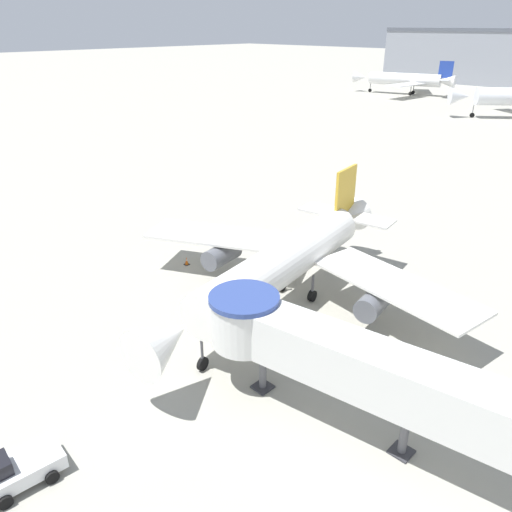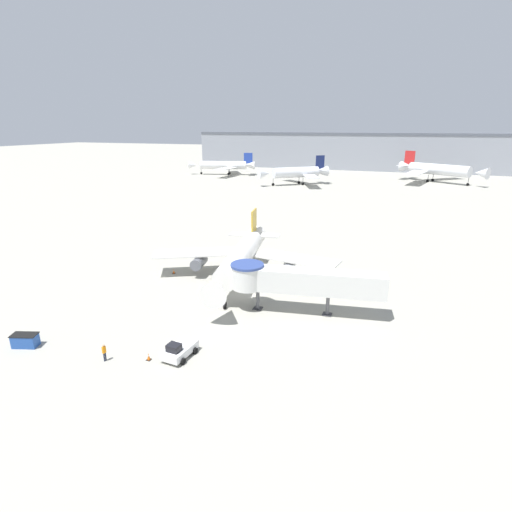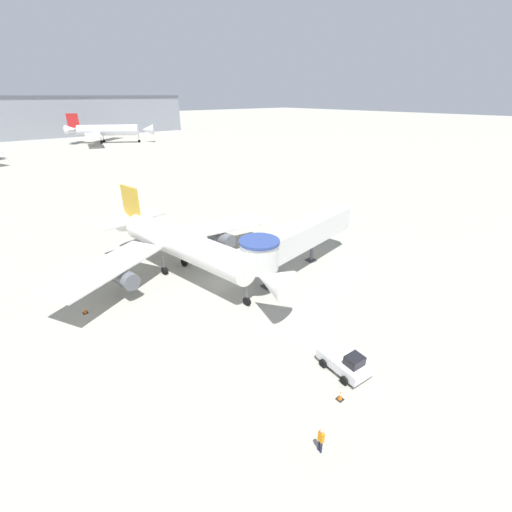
# 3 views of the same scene
# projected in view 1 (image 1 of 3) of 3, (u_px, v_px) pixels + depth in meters

# --- Properties ---
(ground_plane) EXTENTS (800.00, 800.00, 0.00)m
(ground_plane) POSITION_uv_depth(u_px,v_px,m) (263.00, 336.00, 35.01)
(ground_plane) COLOR #9E9B8E
(main_airplane) EXTENTS (28.70, 27.14, 8.78)m
(main_airplane) POSITION_uv_depth(u_px,v_px,m) (287.00, 261.00, 37.46)
(main_airplane) COLOR white
(main_airplane) RESTS_ON ground_plane
(jet_bridge) EXTENTS (18.69, 5.85, 5.92)m
(jet_bridge) POSITION_uv_depth(u_px,v_px,m) (336.00, 357.00, 25.85)
(jet_bridge) COLOR silver
(jet_bridge) RESTS_ON ground_plane
(pushback_tug_white) EXTENTS (2.72, 4.01, 1.80)m
(pushback_tug_white) POSITION_uv_depth(u_px,v_px,m) (17.00, 469.00, 23.65)
(pushback_tug_white) COLOR silver
(pushback_tug_white) RESTS_ON ground_plane
(traffic_cone_port_wing) EXTENTS (0.45, 0.45, 0.75)m
(traffic_cone_port_wing) POSITION_uv_depth(u_px,v_px,m) (187.00, 261.00, 45.29)
(traffic_cone_port_wing) COLOR black
(traffic_cone_port_wing) RESTS_ON ground_plane
(background_jet_blue_tail) EXTENTS (30.87, 30.68, 10.04)m
(background_jet_blue_tail) POSITION_uv_depth(u_px,v_px,m) (407.00, 79.00, 152.50)
(background_jet_blue_tail) COLOR white
(background_jet_blue_tail) RESTS_ON ground_plane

